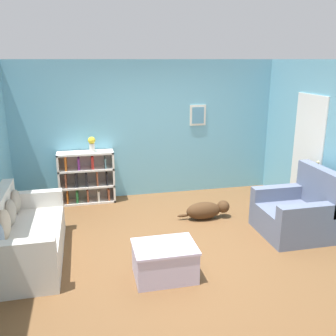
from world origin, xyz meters
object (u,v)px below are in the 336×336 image
couch (23,237)px  dog (207,210)px  bookshelf (87,178)px  recliner_chair (298,212)px  coffee_table (165,260)px  vase (92,143)px

couch → dog: 2.92m
couch → bookshelf: bearing=66.6°
recliner_chair → dog: bearing=145.0°
recliner_chair → dog: (-1.19, 0.83, -0.19)m
bookshelf → dog: (1.95, -1.25, -0.32)m
bookshelf → coffee_table: bearing=-72.7°
coffee_table → vase: (-0.75, 2.80, 0.90)m
vase → coffee_table: bearing=-75.0°
coffee_table → bookshelf: bearing=107.3°
bookshelf → dog: bookshelf is taller
bookshelf → recliner_chair: 3.77m
recliner_chair → vase: (-3.00, 2.06, 0.79)m
vase → dog: bearing=-34.2°
recliner_chair → couch: bearing=178.9°
dog → vase: vase is taller
bookshelf → couch: bearing=-113.4°
bookshelf → vase: bearing=-9.0°
vase → recliner_chair: bearing=-34.5°
bookshelf → coffee_table: bookshelf is taller
vase → couch: bearing=-116.7°
couch → coffee_table: 1.93m
couch → dog: couch is taller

